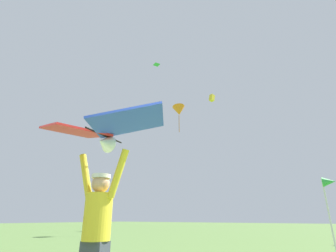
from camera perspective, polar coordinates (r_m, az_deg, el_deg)
name	(u,v)px	position (r m, az deg, el deg)	size (l,w,h in m)	color
kite_flyer_person	(97,230)	(3.45, -15.75, -21.63)	(0.81, 0.39, 1.92)	#424751
held_stunt_kite	(101,130)	(3.56, -14.78, -0.92)	(2.01, 1.20, 0.42)	black
distant_kite_orange_far_center	(179,111)	(21.49, 2.46, 3.44)	(1.27, 1.22, 2.42)	orange
distant_kite_green_mid_right	(157,64)	(27.98, -2.59, 13.66)	(0.78, 0.77, 0.09)	green
distant_kite_yellow_mid_left	(212,98)	(31.59, 9.83, 6.23)	(0.71, 0.72, 0.88)	yellow
marker_flag	(329,188)	(7.58, 32.46, -11.69)	(0.30, 0.24, 2.05)	silver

